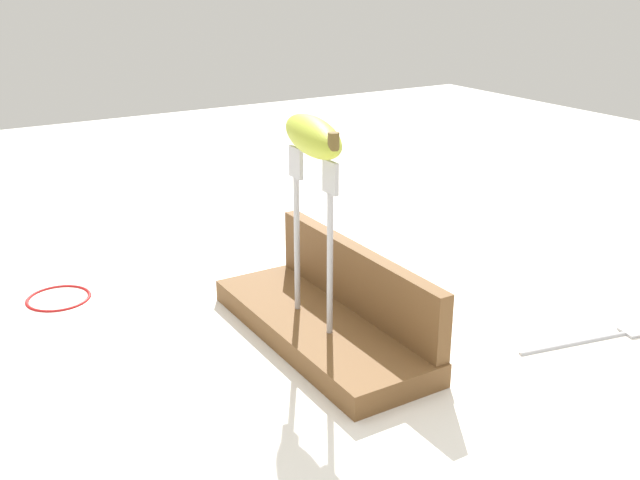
{
  "coord_description": "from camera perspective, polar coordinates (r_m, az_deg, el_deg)",
  "views": [
    {
      "loc": [
        0.68,
        -0.41,
        0.43
      ],
      "look_at": [
        0.0,
        0.0,
        0.13
      ],
      "focal_mm": 41.25,
      "sensor_mm": 36.0,
      "label": 1
    }
  ],
  "objects": [
    {
      "name": "banana_chunk_near",
      "position": [
        0.91,
        7.45,
        -6.2
      ],
      "size": [
        0.06,
        0.06,
        0.04
      ],
      "color": "gold",
      "rests_on": "ground"
    },
    {
      "name": "wooden_board",
      "position": [
        0.9,
        -0.0,
        -6.86
      ],
      "size": [
        0.34,
        0.12,
        0.03
      ],
      "primitive_type": "cube",
      "color": "brown",
      "rests_on": "ground"
    },
    {
      "name": "board_backstop",
      "position": [
        0.9,
        2.88,
        -2.97
      ],
      "size": [
        0.33,
        0.02,
        0.08
      ],
      "primitive_type": "cube",
      "color": "brown",
      "rests_on": "wooden_board"
    },
    {
      "name": "fork_stand_center",
      "position": [
        0.84,
        -0.57,
        1.2
      ],
      "size": [
        0.1,
        0.01,
        0.2
      ],
      "color": "#B2B2B7",
      "rests_on": "wooden_board"
    },
    {
      "name": "banana_raised_center",
      "position": [
        0.81,
        -0.6,
        8.1
      ],
      "size": [
        0.16,
        0.08,
        0.04
      ],
      "color": "#B2C138",
      "rests_on": "fork_stand_center"
    },
    {
      "name": "wire_coil",
      "position": [
        1.07,
        -19.64,
        -4.19
      ],
      "size": [
        0.09,
        0.09,
        0.0
      ],
      "primitive_type": "torus",
      "color": "red",
      "rests_on": "ground"
    },
    {
      "name": "fork_fallen_near",
      "position": [
        0.96,
        21.14,
        -6.96
      ],
      "size": [
        0.05,
        0.19,
        0.01
      ],
      "color": "#B2B2B7",
      "rests_on": "ground"
    },
    {
      "name": "ground_plane",
      "position": [
        0.9,
        -0.0,
        -7.66
      ],
      "size": [
        3.0,
        3.0,
        0.0
      ],
      "primitive_type": "plane",
      "color": "silver"
    }
  ]
}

